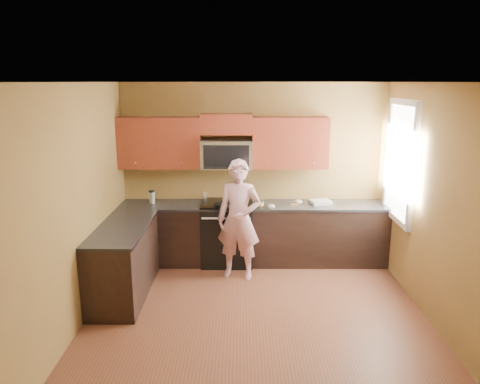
{
  "coord_description": "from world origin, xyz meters",
  "views": [
    {
      "loc": [
        -0.18,
        -4.91,
        2.7
      ],
      "look_at": [
        -0.2,
        1.3,
        1.2
      ],
      "focal_mm": 34.17,
      "sensor_mm": 36.0,
      "label": 1
    }
  ],
  "objects_px": {
    "woman": "(239,220)",
    "travel_mug": "(152,203)",
    "frying_pan": "(222,207)",
    "microwave": "(227,168)",
    "stove": "(227,233)",
    "butter_tub": "(260,205)"
  },
  "relations": [
    {
      "from": "stove",
      "to": "butter_tub",
      "type": "relative_size",
      "value": 8.7
    },
    {
      "from": "microwave",
      "to": "woman",
      "type": "relative_size",
      "value": 0.45
    },
    {
      "from": "frying_pan",
      "to": "butter_tub",
      "type": "height_order",
      "value": "frying_pan"
    },
    {
      "from": "butter_tub",
      "to": "stove",
      "type": "bearing_deg",
      "value": 173.17
    },
    {
      "from": "microwave",
      "to": "frying_pan",
      "type": "height_order",
      "value": "microwave"
    },
    {
      "from": "butter_tub",
      "to": "woman",
      "type": "bearing_deg",
      "value": -123.88
    },
    {
      "from": "frying_pan",
      "to": "butter_tub",
      "type": "distance_m",
      "value": 0.59
    },
    {
      "from": "stove",
      "to": "butter_tub",
      "type": "height_order",
      "value": "butter_tub"
    },
    {
      "from": "stove",
      "to": "microwave",
      "type": "relative_size",
      "value": 1.25
    },
    {
      "from": "woman",
      "to": "butter_tub",
      "type": "relative_size",
      "value": 15.41
    },
    {
      "from": "stove",
      "to": "butter_tub",
      "type": "bearing_deg",
      "value": -6.83
    },
    {
      "from": "frying_pan",
      "to": "microwave",
      "type": "bearing_deg",
      "value": 90.84
    },
    {
      "from": "stove",
      "to": "frying_pan",
      "type": "distance_m",
      "value": 0.54
    },
    {
      "from": "stove",
      "to": "travel_mug",
      "type": "distance_m",
      "value": 1.21
    },
    {
      "from": "frying_pan",
      "to": "butter_tub",
      "type": "bearing_deg",
      "value": 28.38
    },
    {
      "from": "woman",
      "to": "travel_mug",
      "type": "distance_m",
      "value": 1.44
    },
    {
      "from": "travel_mug",
      "to": "microwave",
      "type": "bearing_deg",
      "value": 3.59
    },
    {
      "from": "microwave",
      "to": "frying_pan",
      "type": "bearing_deg",
      "value": -98.04
    },
    {
      "from": "butter_tub",
      "to": "travel_mug",
      "type": "xyz_separation_m",
      "value": [
        -1.62,
        0.11,
        0.0
      ]
    },
    {
      "from": "frying_pan",
      "to": "woman",
      "type": "bearing_deg",
      "value": -39.57
    },
    {
      "from": "stove",
      "to": "travel_mug",
      "type": "bearing_deg",
      "value": 177.24
    },
    {
      "from": "stove",
      "to": "frying_pan",
      "type": "relative_size",
      "value": 2.31
    }
  ]
}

